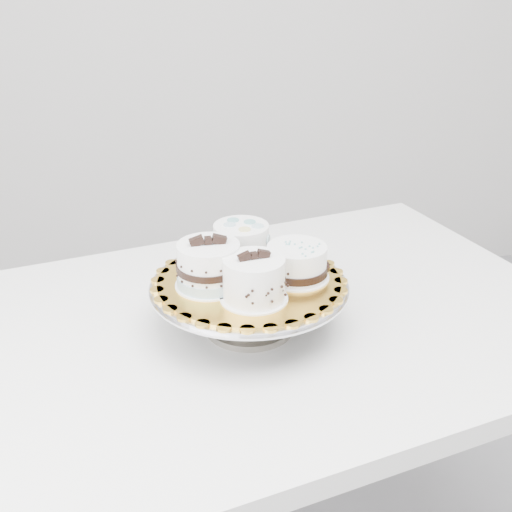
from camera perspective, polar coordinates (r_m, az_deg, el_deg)
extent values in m
cube|color=white|center=(1.23, 0.18, -6.36)|extent=(1.36, 1.04, 0.04)
cube|color=white|center=(1.94, 11.33, -7.04)|extent=(0.06, 0.06, 0.71)
cylinder|color=gray|center=(1.19, -0.59, -6.17)|extent=(0.16, 0.16, 0.01)
cylinder|color=gray|center=(1.17, -0.60, -4.62)|extent=(0.11, 0.11, 0.09)
cylinder|color=silver|center=(1.15, -0.61, -2.54)|extent=(0.35, 0.35, 0.01)
cylinder|color=silver|center=(1.15, -0.61, -2.66)|extent=(0.36, 0.36, 0.00)
cylinder|color=gold|center=(1.14, -0.61, -2.22)|extent=(0.43, 0.43, 0.00)
cylinder|color=white|center=(1.08, -0.18, -3.77)|extent=(0.12, 0.12, 0.00)
cylinder|color=white|center=(1.06, -0.18, -2.00)|extent=(0.11, 0.11, 0.07)
cylinder|color=white|center=(1.13, -4.15, -2.54)|extent=(0.12, 0.12, 0.00)
cylinder|color=white|center=(1.11, -4.22, -0.74)|extent=(0.11, 0.11, 0.08)
cylinder|color=#A0C1CA|center=(1.12, -4.17, -2.07)|extent=(0.11, 0.11, 0.02)
cylinder|color=black|center=(1.11, -4.21, -0.88)|extent=(0.11, 0.11, 0.01)
cylinder|color=white|center=(1.21, -1.30, -0.45)|extent=(0.11, 0.11, 0.00)
cylinder|color=white|center=(1.19, -1.32, 1.16)|extent=(0.13, 0.13, 0.07)
cylinder|color=white|center=(1.15, 3.60, -1.83)|extent=(0.12, 0.12, 0.00)
cylinder|color=white|center=(1.14, 3.64, -0.46)|extent=(0.12, 0.12, 0.06)
cylinder|color=black|center=(1.15, 3.62, -1.14)|extent=(0.11, 0.11, 0.01)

